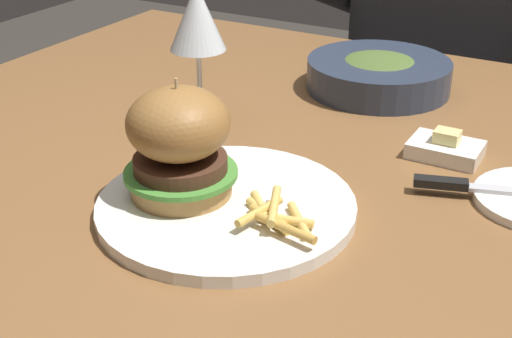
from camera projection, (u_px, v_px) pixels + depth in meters
name	position (u px, v px, depth m)	size (l,w,h in m)	color
dining_table	(288.00, 207.00, 0.96)	(1.17, 0.98, 0.74)	brown
main_plate	(226.00, 206.00, 0.77)	(0.28, 0.28, 0.01)	white
burger_sandwich	(179.00, 143.00, 0.76)	(0.12, 0.12, 0.13)	#B78447
fries_pile	(275.00, 216.00, 0.72)	(0.10, 0.08, 0.02)	#EABC5B
wine_glass	(197.00, 21.00, 0.93)	(0.07, 0.07, 0.20)	silver
table_knife	(494.00, 189.00, 0.79)	(0.21, 0.08, 0.01)	silver
butter_dish	(445.00, 148.00, 0.89)	(0.09, 0.06, 0.04)	white
soup_bowl	(378.00, 74.00, 1.10)	(0.22, 0.22, 0.05)	#2D384C
diner_person	(436.00, 92.00, 1.60)	(0.51, 0.36, 1.18)	#282833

